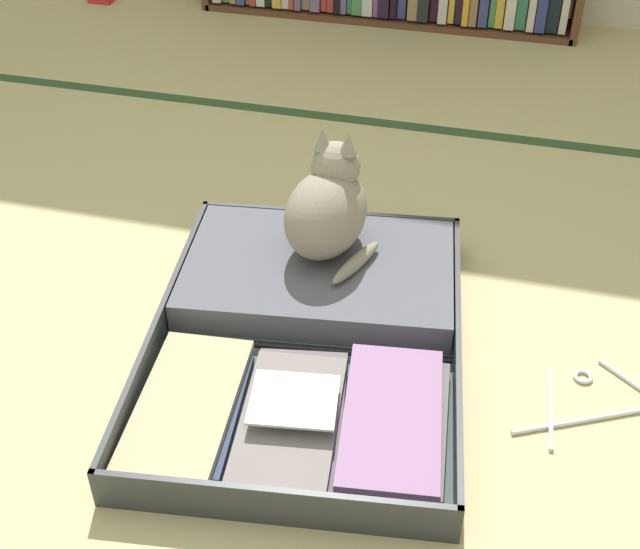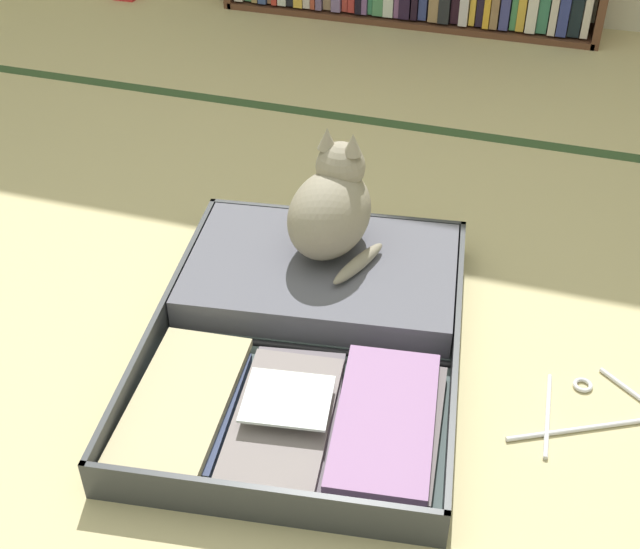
% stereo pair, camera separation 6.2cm
% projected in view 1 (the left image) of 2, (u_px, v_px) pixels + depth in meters
% --- Properties ---
extents(ground_plane, '(10.00, 10.00, 0.00)m').
position_uv_depth(ground_plane, '(225.00, 429.00, 1.67)').
color(ground_plane, '#C8B983').
extents(tatami_border, '(4.80, 0.05, 0.00)m').
position_uv_depth(tatami_border, '(368.00, 121.00, 2.71)').
color(tatami_border, '#314D2A').
rests_on(tatami_border, ground_plane).
extents(open_suitcase, '(0.77, 0.97, 0.09)m').
position_uv_depth(open_suitcase, '(312.00, 324.00, 1.86)').
color(open_suitcase, '#323438').
rests_on(open_suitcase, ground_plane).
extents(black_cat, '(0.24, 0.29, 0.29)m').
position_uv_depth(black_cat, '(329.00, 208.00, 1.94)').
color(black_cat, gray).
rests_on(black_cat, open_suitcase).
extents(clothes_hanger, '(0.38, 0.29, 0.01)m').
position_uv_depth(clothes_hanger, '(600.00, 403.00, 1.72)').
color(clothes_hanger, silver).
rests_on(clothes_hanger, ground_plane).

